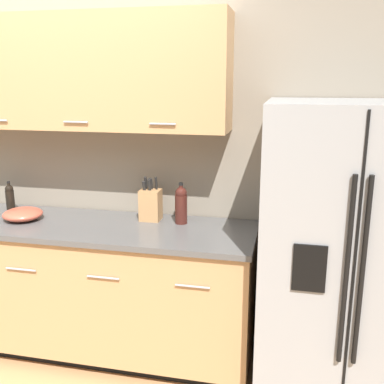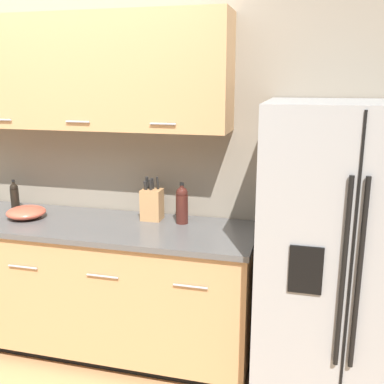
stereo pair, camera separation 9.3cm
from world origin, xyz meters
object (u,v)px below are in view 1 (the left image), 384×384
Objects in this scene: refrigerator at (344,257)px; mixing_bowl at (23,214)px; wine_bottle at (181,204)px; knife_block at (151,204)px; oil_bottle at (10,197)px.

refrigerator reaches higher than mixing_bowl.
refrigerator reaches higher than wine_bottle.
knife_block is 1.04m from oil_bottle.
refrigerator is at bearing -11.74° from knife_block.
mixing_bowl is at bearing -167.67° from knife_block.
wine_bottle is at bearing -6.41° from knife_block.
oil_bottle is at bearing -178.82° from knife_block.
wine_bottle is 1.07m from mixing_bowl.
refrigerator is 7.90× the size of oil_bottle.
oil_bottle is (-1.25, 0.00, -0.03)m from wine_bottle.
wine_bottle is (0.22, -0.02, 0.02)m from knife_block.
mixing_bowl is at bearing -171.42° from wine_bottle.
refrigerator is 5.88× the size of knife_block.
refrigerator is 2.27m from oil_bottle.
refrigerator is at bearing -5.86° from oil_bottle.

